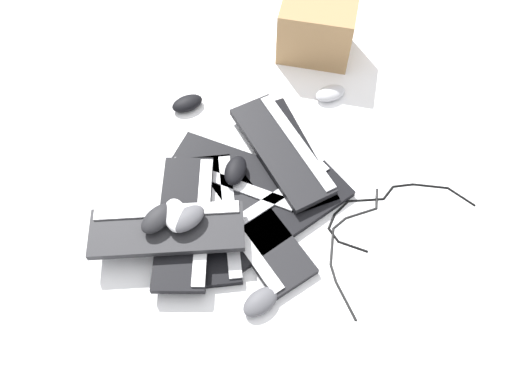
{
  "coord_description": "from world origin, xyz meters",
  "views": [
    {
      "loc": [
        -0.59,
        -0.63,
        1.35
      ],
      "look_at": [
        -0.05,
        -0.07,
        0.04
      ],
      "focal_mm": 35.0,
      "sensor_mm": 36.0,
      "label": 1
    }
  ],
  "objects_px": {
    "keyboard_0": "(288,154)",
    "mouse_3": "(261,302)",
    "cardboard_box": "(317,29)",
    "keyboard_1": "(238,173)",
    "mouse_4": "(330,93)",
    "mouse_6": "(187,219)",
    "keyboard_3": "(254,228)",
    "mouse_5": "(235,170)",
    "keyboard_7": "(167,229)",
    "mouse_1": "(157,218)",
    "mouse_0": "(176,215)",
    "keyboard_5": "(282,150)",
    "keyboard_4": "(284,213)",
    "mouse_2": "(187,103)",
    "keyboard_6": "(185,221)",
    "keyboard_2": "(212,217)"
  },
  "relations": [
    {
      "from": "mouse_4",
      "to": "mouse_1",
      "type": "bearing_deg",
      "value": 22.42
    },
    {
      "from": "cardboard_box",
      "to": "keyboard_1",
      "type": "bearing_deg",
      "value": -159.89
    },
    {
      "from": "keyboard_5",
      "to": "cardboard_box",
      "type": "distance_m",
      "value": 0.51
    },
    {
      "from": "keyboard_3",
      "to": "mouse_0",
      "type": "height_order",
      "value": "mouse_0"
    },
    {
      "from": "mouse_2",
      "to": "mouse_5",
      "type": "xyz_separation_m",
      "value": [
        -0.08,
        -0.34,
        0.03
      ]
    },
    {
      "from": "mouse_5",
      "to": "cardboard_box",
      "type": "xyz_separation_m",
      "value": [
        0.6,
        0.22,
        0.06
      ]
    },
    {
      "from": "mouse_0",
      "to": "cardboard_box",
      "type": "height_order",
      "value": "cardboard_box"
    },
    {
      "from": "keyboard_2",
      "to": "mouse_6",
      "type": "distance_m",
      "value": 0.13
    },
    {
      "from": "mouse_4",
      "to": "mouse_6",
      "type": "relative_size",
      "value": 1.0
    },
    {
      "from": "mouse_0",
      "to": "keyboard_1",
      "type": "bearing_deg",
      "value": -53.83
    },
    {
      "from": "keyboard_0",
      "to": "keyboard_3",
      "type": "distance_m",
      "value": 0.29
    },
    {
      "from": "mouse_2",
      "to": "mouse_3",
      "type": "relative_size",
      "value": 1.0
    },
    {
      "from": "keyboard_6",
      "to": "mouse_5",
      "type": "xyz_separation_m",
      "value": [
        0.23,
        0.03,
        0.01
      ]
    },
    {
      "from": "keyboard_1",
      "to": "mouse_3",
      "type": "relative_size",
      "value": 4.21
    },
    {
      "from": "mouse_1",
      "to": "keyboard_3",
      "type": "bearing_deg",
      "value": -46.43
    },
    {
      "from": "keyboard_1",
      "to": "keyboard_2",
      "type": "xyz_separation_m",
      "value": [
        -0.17,
        -0.06,
        0.0
      ]
    },
    {
      "from": "keyboard_7",
      "to": "mouse_4",
      "type": "height_order",
      "value": "keyboard_7"
    },
    {
      "from": "keyboard_5",
      "to": "keyboard_7",
      "type": "height_order",
      "value": "keyboard_7"
    },
    {
      "from": "keyboard_1",
      "to": "mouse_3",
      "type": "bearing_deg",
      "value": -124.58
    },
    {
      "from": "keyboard_4",
      "to": "mouse_3",
      "type": "relative_size",
      "value": 4.14
    },
    {
      "from": "mouse_2",
      "to": "mouse_6",
      "type": "height_order",
      "value": "mouse_6"
    },
    {
      "from": "keyboard_4",
      "to": "mouse_1",
      "type": "relative_size",
      "value": 4.14
    },
    {
      "from": "mouse_2",
      "to": "mouse_5",
      "type": "bearing_deg",
      "value": 92.76
    },
    {
      "from": "mouse_3",
      "to": "mouse_6",
      "type": "bearing_deg",
      "value": 95.6
    },
    {
      "from": "keyboard_0",
      "to": "mouse_4",
      "type": "height_order",
      "value": "mouse_4"
    },
    {
      "from": "keyboard_1",
      "to": "keyboard_0",
      "type": "bearing_deg",
      "value": -19.47
    },
    {
      "from": "keyboard_2",
      "to": "mouse_5",
      "type": "distance_m",
      "value": 0.17
    },
    {
      "from": "mouse_0",
      "to": "keyboard_5",
      "type": "bearing_deg",
      "value": -62.55
    },
    {
      "from": "keyboard_4",
      "to": "mouse_6",
      "type": "bearing_deg",
      "value": 150.49
    },
    {
      "from": "keyboard_3",
      "to": "mouse_5",
      "type": "distance_m",
      "value": 0.19
    },
    {
      "from": "mouse_2",
      "to": "cardboard_box",
      "type": "distance_m",
      "value": 0.54
    },
    {
      "from": "keyboard_5",
      "to": "mouse_5",
      "type": "distance_m",
      "value": 0.17
    },
    {
      "from": "keyboard_7",
      "to": "mouse_2",
      "type": "distance_m",
      "value": 0.52
    },
    {
      "from": "mouse_2",
      "to": "mouse_4",
      "type": "relative_size",
      "value": 1.0
    },
    {
      "from": "keyboard_5",
      "to": "cardboard_box",
      "type": "relative_size",
      "value": 1.78
    },
    {
      "from": "keyboard_3",
      "to": "keyboard_7",
      "type": "bearing_deg",
      "value": 144.24
    },
    {
      "from": "keyboard_5",
      "to": "keyboard_6",
      "type": "height_order",
      "value": "same"
    },
    {
      "from": "keyboard_2",
      "to": "keyboard_3",
      "type": "bearing_deg",
      "value": -59.51
    },
    {
      "from": "mouse_4",
      "to": "mouse_3",
      "type": "bearing_deg",
      "value": 48.77
    },
    {
      "from": "keyboard_3",
      "to": "cardboard_box",
      "type": "relative_size",
      "value": 1.76
    },
    {
      "from": "mouse_0",
      "to": "mouse_2",
      "type": "distance_m",
      "value": 0.5
    },
    {
      "from": "keyboard_5",
      "to": "mouse_6",
      "type": "relative_size",
      "value": 4.22
    },
    {
      "from": "keyboard_6",
      "to": "mouse_1",
      "type": "bearing_deg",
      "value": 157.62
    },
    {
      "from": "keyboard_7",
      "to": "mouse_5",
      "type": "xyz_separation_m",
      "value": [
        0.29,
        0.03,
        -0.02
      ]
    },
    {
      "from": "keyboard_3",
      "to": "mouse_5",
      "type": "xyz_separation_m",
      "value": [
        0.08,
        0.17,
        0.04
      ]
    },
    {
      "from": "keyboard_4",
      "to": "keyboard_7",
      "type": "bearing_deg",
      "value": 150.25
    },
    {
      "from": "keyboard_0",
      "to": "mouse_3",
      "type": "xyz_separation_m",
      "value": [
        -0.41,
        -0.3,
        0.01
      ]
    },
    {
      "from": "keyboard_3",
      "to": "keyboard_6",
      "type": "height_order",
      "value": "keyboard_6"
    },
    {
      "from": "mouse_4",
      "to": "mouse_6",
      "type": "xyz_separation_m",
      "value": [
        -0.71,
        -0.08,
        0.09
      ]
    },
    {
      "from": "mouse_3",
      "to": "cardboard_box",
      "type": "bearing_deg",
      "value": 39.35
    }
  ]
}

